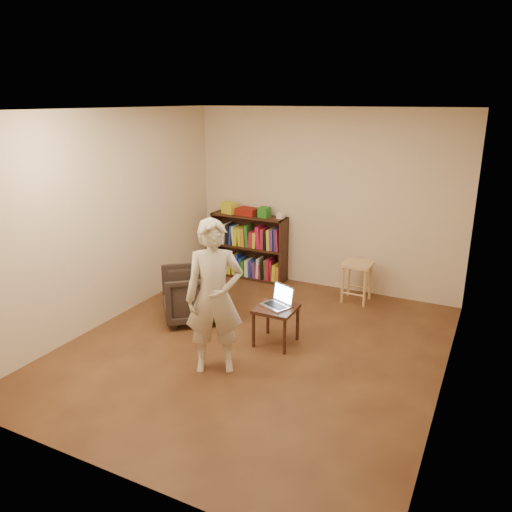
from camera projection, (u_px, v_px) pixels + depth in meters
The scene contains 15 objects.
floor at pixel (254, 348), 5.66m from camera, with size 4.50×4.50×0.00m, color #422315.
ceiling at pixel (254, 109), 4.87m from camera, with size 4.50×4.50×0.00m, color silver.
wall_back at pixel (324, 200), 7.18m from camera, with size 4.00×4.00×0.00m, color beige.
wall_left at pixel (109, 218), 6.12m from camera, with size 4.50×4.50×0.00m, color beige.
wall_right at pixel (456, 264), 4.41m from camera, with size 4.50×4.50×0.00m, color beige.
bookshelf at pixel (250, 250), 7.80m from camera, with size 1.20×0.30×1.00m.
box_yellow at pixel (230, 208), 7.72m from camera, with size 0.21×0.15×0.17m, color gold.
red_cloth at pixel (248, 211), 7.62m from camera, with size 0.32×0.23×0.11m, color maroon.
box_green at pixel (264, 212), 7.47m from camera, with size 0.15×0.15×0.15m, color #25711E.
box_white at pixel (281, 216), 7.40m from camera, with size 0.09×0.09×0.07m, color silver.
stool at pixel (357, 270), 6.84m from camera, with size 0.39×0.39×0.56m.
armchair at pixel (192, 294), 6.32m from camera, with size 0.71×0.73×0.67m, color #322A21.
side_table at pixel (276, 313), 5.66m from camera, with size 0.44×0.44×0.45m.
laptop at pixel (279, 301), 5.66m from camera, with size 0.39×0.36×0.24m.
person at pixel (214, 297), 4.99m from camera, with size 0.58×0.38×1.60m, color beige.
Camera 1 is at (2.29, -4.54, 2.70)m, focal length 35.00 mm.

